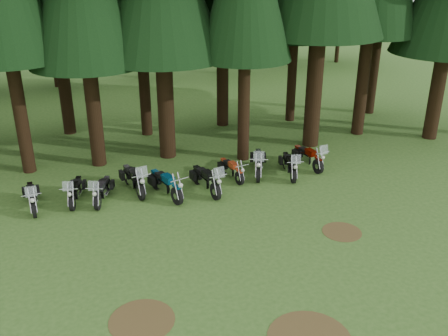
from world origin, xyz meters
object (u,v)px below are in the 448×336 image
at_px(motorcycle_5, 206,180).
at_px(motorcycle_6, 231,170).
at_px(motorcycle_2, 102,191).
at_px(motorcycle_7, 258,163).
at_px(motorcycle_1, 75,191).
at_px(motorcycle_3, 134,180).
at_px(motorcycle_4, 166,185).
at_px(motorcycle_9, 308,157).
at_px(motorcycle_8, 289,166).
at_px(motorcycle_0, 32,198).

distance_m(motorcycle_5, motorcycle_6, 1.68).
distance_m(motorcycle_2, motorcycle_7, 6.86).
height_order(motorcycle_1, motorcycle_5, motorcycle_5).
height_order(motorcycle_5, motorcycle_7, motorcycle_7).
relative_size(motorcycle_1, motorcycle_2, 1.03).
bearing_deg(motorcycle_7, motorcycle_3, -158.18).
xyz_separation_m(motorcycle_4, motorcycle_9, (6.81, 0.99, -0.02)).
height_order(motorcycle_7, motorcycle_8, motorcycle_7).
bearing_deg(motorcycle_8, motorcycle_7, 167.87).
relative_size(motorcycle_2, motorcycle_6, 1.05).
bearing_deg(motorcycle_1, motorcycle_4, 2.83).
bearing_deg(motorcycle_6, motorcycle_8, -21.49).
bearing_deg(motorcycle_6, motorcycle_0, 171.09).
relative_size(motorcycle_1, motorcycle_3, 0.87).
bearing_deg(motorcycle_8, motorcycle_5, -161.77).
xyz_separation_m(motorcycle_0, motorcycle_8, (10.73, -0.12, 0.01)).
height_order(motorcycle_0, motorcycle_1, motorcycle_0).
relative_size(motorcycle_0, motorcycle_5, 0.91).
bearing_deg(motorcycle_6, motorcycle_1, 170.81).
height_order(motorcycle_1, motorcycle_3, motorcycle_3).
xyz_separation_m(motorcycle_5, motorcycle_7, (2.68, 1.02, 0.01)).
distance_m(motorcycle_1, motorcycle_4, 3.56).
bearing_deg(motorcycle_5, motorcycle_7, 9.47).
distance_m(motorcycle_2, motorcycle_5, 4.18).
bearing_deg(motorcycle_6, motorcycle_3, 168.93).
xyz_separation_m(motorcycle_2, motorcycle_9, (9.30, 0.65, 0.04)).
xyz_separation_m(motorcycle_1, motorcycle_3, (2.33, 0.23, 0.07)).
height_order(motorcycle_4, motorcycle_6, motorcycle_4).
xyz_separation_m(motorcycle_3, motorcycle_5, (2.84, -0.91, -0.01)).
bearing_deg(motorcycle_3, motorcycle_7, -9.23).
relative_size(motorcycle_0, motorcycle_3, 0.90).
bearing_deg(motorcycle_0, motorcycle_1, -2.09).
height_order(motorcycle_0, motorcycle_4, motorcycle_0).
distance_m(motorcycle_4, motorcycle_7, 4.45).
relative_size(motorcycle_3, motorcycle_9, 1.07).
distance_m(motorcycle_4, motorcycle_9, 6.88).
relative_size(motorcycle_4, motorcycle_9, 1.03).
bearing_deg(motorcycle_6, motorcycle_5, -157.60).
relative_size(motorcycle_2, motorcycle_4, 0.88).
height_order(motorcycle_0, motorcycle_5, motorcycle_5).
bearing_deg(motorcycle_7, motorcycle_9, 21.74).
xyz_separation_m(motorcycle_7, motorcycle_8, (1.27, -0.55, -0.04)).
xyz_separation_m(motorcycle_3, motorcycle_4, (1.17, -0.83, -0.01)).
xyz_separation_m(motorcycle_4, motorcycle_5, (1.67, -0.08, 0.00)).
xyz_separation_m(motorcycle_3, motorcycle_8, (6.78, -0.44, -0.04)).
distance_m(motorcycle_2, motorcycle_4, 2.51).
bearing_deg(motorcycle_3, motorcycle_0, 174.30).
bearing_deg(motorcycle_7, motorcycle_4, -147.08).
bearing_deg(motorcycle_0, motorcycle_8, -6.23).
distance_m(motorcycle_1, motorcycle_8, 9.12).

